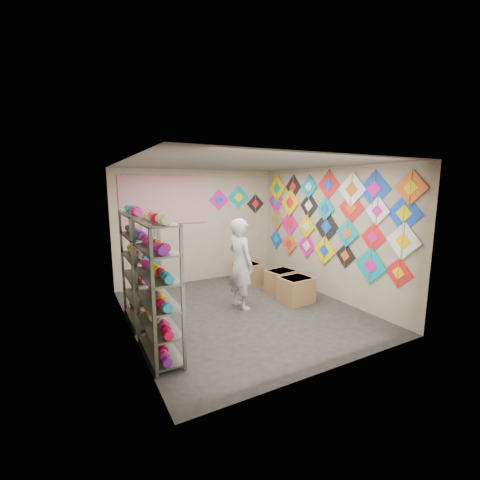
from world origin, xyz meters
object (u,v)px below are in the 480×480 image
carton_b (281,281)px  shopkeeper (240,264)px  shelf_rack_front (158,289)px  carton_c (248,274)px  shelf_rack_back (139,268)px  carton_a (296,290)px

carton_b → shopkeeper: bearing=-172.2°
shelf_rack_front → carton_c: size_ratio=3.33×
carton_b → shelf_rack_back: bearing=172.8°
shopkeeper → carton_c: (0.87, 1.25, -0.62)m
shopkeeper → carton_b: bearing=-82.2°
shopkeeper → carton_c: 1.65m
shelf_rack_front → carton_a: (2.93, 0.74, -0.69)m
shelf_rack_back → shopkeeper: (1.82, -0.28, -0.08)m
shelf_rack_back → carton_a: size_ratio=3.07×
shopkeeper → carton_a: shopkeeper is taller
shopkeeper → carton_a: bearing=-112.9°
shelf_rack_back → carton_b: shelf_rack_back is taller
shelf_rack_back → carton_a: bearing=-10.9°
carton_a → carton_b: 0.65m
shopkeeper → carton_c: size_ratio=3.04×
carton_b → carton_c: bearing=102.6°
carton_a → shopkeeper: bearing=162.0°
shelf_rack_back → carton_c: size_ratio=3.33×
shopkeeper → carton_b: 1.41m
carton_a → carton_c: size_ratio=1.08×
carton_b → carton_a: bearing=-107.8°
shelf_rack_back → shopkeeper: shelf_rack_back is taller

